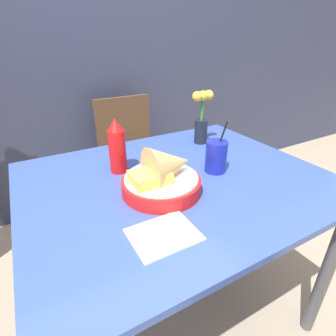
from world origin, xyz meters
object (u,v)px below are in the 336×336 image
(food_basket, at_px, (164,176))
(chair_far_window, at_px, (130,148))
(flower_vase, at_px, (202,118))
(ketchup_bottle, at_px, (117,147))
(drink_cup, at_px, (216,157))

(food_basket, bearing_deg, chair_far_window, 75.71)
(flower_vase, bearing_deg, ketchup_bottle, -168.21)
(food_basket, bearing_deg, drink_cup, 7.66)
(food_basket, bearing_deg, flower_vase, 39.75)
(chair_far_window, bearing_deg, food_basket, -104.29)
(food_basket, bearing_deg, ketchup_bottle, 111.13)
(food_basket, distance_m, flower_vase, 0.50)
(chair_far_window, bearing_deg, ketchup_bottle, -113.78)
(chair_far_window, bearing_deg, drink_cup, -89.99)
(drink_cup, height_order, flower_vase, flower_vase)
(chair_far_window, xyz_separation_m, food_basket, (-0.25, -0.97, 0.29))
(food_basket, height_order, flower_vase, flower_vase)
(food_basket, height_order, ketchup_bottle, ketchup_bottle)
(chair_far_window, relative_size, flower_vase, 3.38)
(chair_far_window, height_order, flower_vase, flower_vase)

